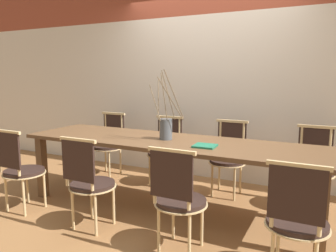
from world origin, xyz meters
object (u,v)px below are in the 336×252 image
dining_table (168,148)px  chair_far_center (228,156)px  vase_centerpiece (166,128)px  chair_near_center (178,197)px  book_stack (205,146)px

dining_table → chair_far_center: (0.44, 0.74, -0.20)m
dining_table → vase_centerpiece: size_ratio=4.38×
chair_far_center → chair_near_center: bearing=91.0°
chair_far_center → book_stack: (0.02, -0.88, 0.30)m
vase_centerpiece → chair_near_center: bearing=-56.5°
dining_table → chair_far_center: size_ratio=3.60×
dining_table → chair_far_center: bearing=59.3°
chair_near_center → book_stack: 0.68m
dining_table → book_stack: 0.49m
dining_table → book_stack: (0.46, -0.13, 0.09)m
dining_table → book_stack: book_stack is taller
book_stack → dining_table: bearing=163.9°
chair_near_center → vase_centerpiece: bearing=123.5°
dining_table → vase_centerpiece: bearing=151.2°
chair_far_center → book_stack: chair_far_center is taller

